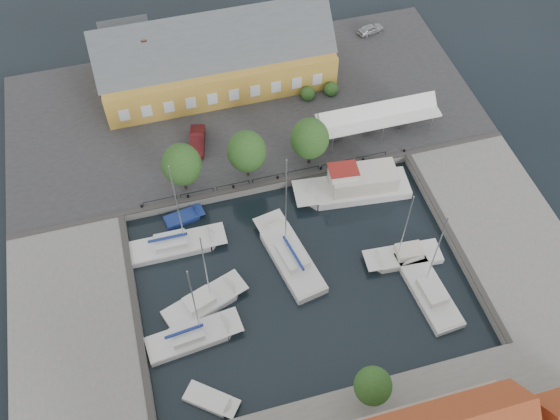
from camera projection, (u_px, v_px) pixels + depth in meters
name	position (u px, v px, depth m)	size (l,w,h in m)	color
ground	(296.00, 264.00, 63.29)	(140.00, 140.00, 0.00)	black
north_quay	(243.00, 109.00, 76.30)	(56.00, 26.00, 1.00)	#2D2D30
west_quay	(76.00, 332.00, 58.18)	(12.00, 24.00, 1.00)	slate
east_quay	(502.00, 230.00, 65.27)	(12.00, 24.00, 1.00)	slate
quay_edge_fittings	(283.00, 222.00, 65.21)	(56.00, 24.72, 0.40)	#383533
warehouse	(211.00, 59.00, 75.88)	(28.56, 14.00, 9.55)	gold
tent_canopy	(378.00, 115.00, 71.07)	(14.00, 4.00, 2.83)	white
quay_trees	(247.00, 151.00, 66.08)	(18.20, 4.20, 6.30)	black
car_silver	(371.00, 29.00, 84.02)	(1.48, 3.67, 1.25)	#ADAFB5
car_red	(197.00, 141.00, 71.26)	(1.65, 4.74, 1.56)	#521216
center_sailboat	(290.00, 258.00, 63.32)	(5.19, 11.31, 14.75)	silver
trawler	(356.00, 186.00, 68.20)	(13.23, 5.13, 5.00)	silver
east_boat_b	(404.00, 257.00, 63.50)	(8.20, 3.20, 10.99)	silver
east_boat_c	(429.00, 292.00, 61.01)	(3.76, 9.77, 12.05)	silver
west_boat_a	(176.00, 246.00, 64.33)	(10.07, 2.97, 13.02)	silver
west_boat_c	(203.00, 304.00, 60.26)	(8.81, 5.35, 11.46)	silver
west_boat_d	(192.00, 338.00, 58.09)	(9.32, 3.67, 12.07)	silver
launch_sw	(211.00, 401.00, 54.65)	(5.00, 4.49, 0.98)	silver
launch_nw	(184.00, 218.00, 66.70)	(4.52, 2.44, 0.88)	navy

